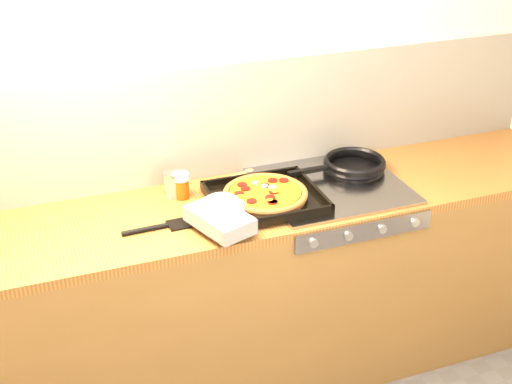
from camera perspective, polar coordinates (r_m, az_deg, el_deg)
name	(u,v)px	position (r m, az deg, el deg)	size (l,w,h in m)	color
room_shell	(209,123)	(3.05, -3.82, 5.53)	(3.20, 3.20, 3.20)	white
counter_run	(233,295)	(3.14, -1.85, -8.26)	(3.20, 0.62, 0.90)	brown
stovetop	(331,186)	(3.06, 6.01, 0.47)	(0.60, 0.56, 0.02)	gray
pizza_on_tray	(252,201)	(2.84, -0.31, -0.70)	(0.59, 0.50, 0.08)	black
frying_pan	(353,165)	(3.18, 7.78, 2.17)	(0.46, 0.28, 0.05)	black
tomato_can	(173,185)	(2.96, -6.63, 0.59)	(0.09, 0.09, 0.11)	#981E0C
juice_glass	(181,185)	(2.95, -6.00, 0.53)	(0.09, 0.09, 0.11)	#CD420C
wooden_spoon	(233,177)	(3.11, -1.86, 1.19)	(0.29, 0.13, 0.02)	tan
black_spatula	(160,227)	(2.76, -7.69, -2.79)	(0.28, 0.09, 0.02)	black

